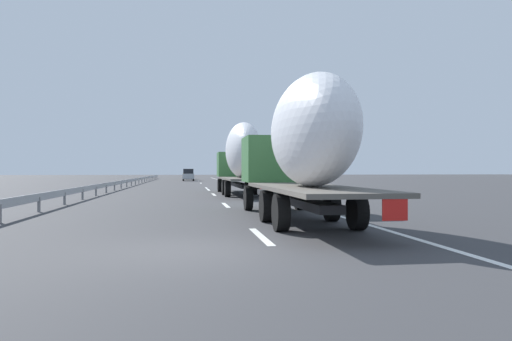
# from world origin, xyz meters

# --- Properties ---
(ground_plane) EXTENTS (260.00, 260.00, 0.00)m
(ground_plane) POSITION_xyz_m (40.00, 0.00, 0.00)
(ground_plane) COLOR #38383A
(lane_stripe_0) EXTENTS (3.20, 0.20, 0.01)m
(lane_stripe_0) POSITION_xyz_m (2.00, -1.80, 0.00)
(lane_stripe_0) COLOR white
(lane_stripe_0) RESTS_ON ground_plane
(lane_stripe_1) EXTENTS (3.20, 0.20, 0.01)m
(lane_stripe_1) POSITION_xyz_m (12.91, -1.80, 0.00)
(lane_stripe_1) COLOR white
(lane_stripe_1) RESTS_ON ground_plane
(lane_stripe_2) EXTENTS (3.20, 0.20, 0.01)m
(lane_stripe_2) POSITION_xyz_m (23.02, -1.80, 0.00)
(lane_stripe_2) COLOR white
(lane_stripe_2) RESTS_ON ground_plane
(lane_stripe_3) EXTENTS (3.20, 0.20, 0.01)m
(lane_stripe_3) POSITION_xyz_m (31.08, -1.80, 0.00)
(lane_stripe_3) COLOR white
(lane_stripe_3) RESTS_ON ground_plane
(lane_stripe_4) EXTENTS (3.20, 0.20, 0.01)m
(lane_stripe_4) POSITION_xyz_m (35.32, -1.80, 0.00)
(lane_stripe_4) COLOR white
(lane_stripe_4) RESTS_ON ground_plane
(lane_stripe_5) EXTENTS (3.20, 0.20, 0.01)m
(lane_stripe_5) POSITION_xyz_m (52.51, -1.80, 0.00)
(lane_stripe_5) COLOR white
(lane_stripe_5) RESTS_ON ground_plane
(lane_stripe_6) EXTENTS (3.20, 0.20, 0.01)m
(lane_stripe_6) POSITION_xyz_m (66.35, -1.80, 0.00)
(lane_stripe_6) COLOR white
(lane_stripe_6) RESTS_ON ground_plane
(edge_line_right) EXTENTS (110.00, 0.20, 0.01)m
(edge_line_right) POSITION_xyz_m (45.00, -5.50, 0.00)
(edge_line_right) COLOR white
(edge_line_right) RESTS_ON ground_plane
(truck_lead) EXTENTS (13.45, 2.55, 4.83)m
(truck_lead) POSITION_xyz_m (22.22, -3.60, 2.69)
(truck_lead) COLOR #387038
(truck_lead) RESTS_ON ground_plane
(truck_trailing) EXTENTS (12.79, 2.55, 4.51)m
(truck_trailing) POSITION_xyz_m (5.03, -3.60, 2.51)
(truck_trailing) COLOR #387038
(truck_trailing) RESTS_ON ground_plane
(car_silver_hatch) EXTENTS (4.59, 1.83, 1.92)m
(car_silver_hatch) POSITION_xyz_m (66.93, -0.22, 0.96)
(car_silver_hatch) COLOR #ADB2B7
(car_silver_hatch) RESTS_ON ground_plane
(car_yellow_coupe) EXTENTS (4.57, 1.76, 1.80)m
(car_yellow_coupe) POSITION_xyz_m (81.37, -0.15, 0.91)
(car_yellow_coupe) COLOR gold
(car_yellow_coupe) RESTS_ON ground_plane
(road_sign) EXTENTS (0.10, 0.90, 3.47)m
(road_sign) POSITION_xyz_m (42.61, -6.70, 2.39)
(road_sign) COLOR gray
(road_sign) RESTS_ON ground_plane
(tree_0) EXTENTS (3.38, 3.38, 5.93)m
(tree_0) POSITION_xyz_m (74.56, -13.37, 3.91)
(tree_0) COLOR #472D19
(tree_0) RESTS_ON ground_plane
(tree_1) EXTENTS (2.64, 2.64, 6.02)m
(tree_1) POSITION_xyz_m (35.83, -12.20, 3.80)
(tree_1) COLOR #472D19
(tree_1) RESTS_ON ground_plane
(tree_2) EXTENTS (3.59, 3.59, 7.31)m
(tree_2) POSITION_xyz_m (36.31, -11.08, 4.53)
(tree_2) COLOR #472D19
(tree_2) RESTS_ON ground_plane
(tree_3) EXTENTS (2.67, 2.67, 5.25)m
(tree_3) POSITION_xyz_m (73.23, -12.73, 3.44)
(tree_3) COLOR #472D19
(tree_3) RESTS_ON ground_plane
(guardrail_median) EXTENTS (94.00, 0.10, 0.76)m
(guardrail_median) POSITION_xyz_m (43.00, 6.00, 0.58)
(guardrail_median) COLOR #9EA0A5
(guardrail_median) RESTS_ON ground_plane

